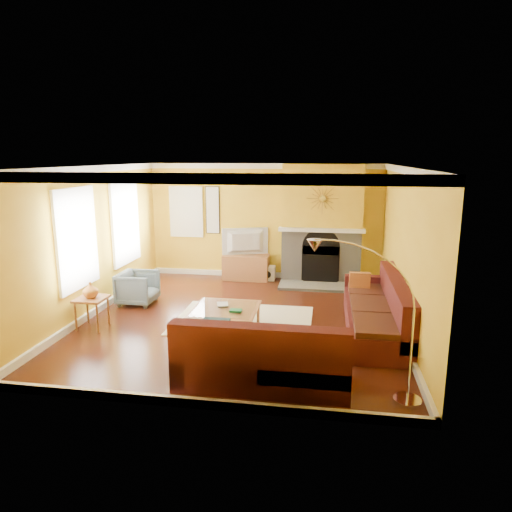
% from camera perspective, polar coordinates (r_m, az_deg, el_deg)
% --- Properties ---
extents(floor, '(5.50, 6.00, 0.02)m').
position_cam_1_polar(floor, '(8.28, -1.87, -7.97)').
color(floor, '#512011').
rests_on(floor, ground).
extents(ceiling, '(5.50, 6.00, 0.02)m').
position_cam_1_polar(ceiling, '(7.76, -2.02, 11.21)').
color(ceiling, white).
rests_on(ceiling, ground).
extents(wall_back, '(5.50, 0.02, 2.70)m').
position_cam_1_polar(wall_back, '(10.84, 1.07, 4.34)').
color(wall_back, yellow).
rests_on(wall_back, ground).
extents(wall_front, '(5.50, 0.02, 2.70)m').
position_cam_1_polar(wall_front, '(5.07, -8.40, -5.19)').
color(wall_front, yellow).
rests_on(wall_front, ground).
extents(wall_left, '(0.02, 6.00, 2.70)m').
position_cam_1_polar(wall_left, '(8.85, -19.79, 1.77)').
color(wall_left, yellow).
rests_on(wall_left, ground).
extents(wall_right, '(0.02, 6.00, 2.70)m').
position_cam_1_polar(wall_right, '(7.87, 18.19, 0.64)').
color(wall_right, yellow).
rests_on(wall_right, ground).
extents(baseboard, '(5.50, 6.00, 0.12)m').
position_cam_1_polar(baseboard, '(8.25, -1.88, -7.51)').
color(baseboard, white).
rests_on(baseboard, floor).
extents(crown_molding, '(5.50, 6.00, 0.12)m').
position_cam_1_polar(crown_molding, '(7.76, -2.01, 10.70)').
color(crown_molding, white).
rests_on(crown_molding, ceiling).
extents(window_left_near, '(0.06, 1.22, 1.72)m').
position_cam_1_polar(window_left_near, '(9.95, -16.10, 4.01)').
color(window_left_near, white).
rests_on(window_left_near, wall_left).
extents(window_left_far, '(0.06, 1.22, 1.72)m').
position_cam_1_polar(window_left_far, '(8.29, -21.59, 2.01)').
color(window_left_far, white).
rests_on(window_left_far, wall_left).
extents(window_back, '(0.82, 0.06, 1.22)m').
position_cam_1_polar(window_back, '(11.18, -8.70, 5.49)').
color(window_back, white).
rests_on(window_back, wall_back).
extents(wall_art, '(0.34, 0.04, 1.14)m').
position_cam_1_polar(wall_art, '(11.01, -5.45, 5.73)').
color(wall_art, white).
rests_on(wall_art, wall_back).
extents(fireplace, '(1.80, 0.40, 2.70)m').
position_cam_1_polar(fireplace, '(10.53, 8.22, 3.98)').
color(fireplace, gray).
rests_on(fireplace, floor).
extents(mantel, '(1.92, 0.22, 0.08)m').
position_cam_1_polar(mantel, '(10.31, 8.18, 3.24)').
color(mantel, white).
rests_on(mantel, fireplace).
extents(hearth, '(1.80, 0.70, 0.06)m').
position_cam_1_polar(hearth, '(10.27, 7.95, -3.77)').
color(hearth, gray).
rests_on(hearth, floor).
extents(sunburst, '(0.70, 0.04, 0.70)m').
position_cam_1_polar(sunburst, '(10.23, 8.31, 7.12)').
color(sunburst, olive).
rests_on(sunburst, fireplace).
extents(rug, '(2.40, 1.80, 0.02)m').
position_cam_1_polar(rug, '(8.20, -1.58, -8.02)').
color(rug, beige).
rests_on(rug, floor).
extents(sectional_sofa, '(3.14, 3.91, 0.90)m').
position_cam_1_polar(sectional_sofa, '(7.29, 6.21, -7.06)').
color(sectional_sofa, '#4F191A').
rests_on(sectional_sofa, floor).
extents(coffee_table, '(1.07, 1.07, 0.42)m').
position_cam_1_polar(coffee_table, '(7.64, -3.87, -7.98)').
color(coffee_table, white).
rests_on(coffee_table, floor).
extents(media_console, '(1.07, 0.48, 0.59)m').
position_cam_1_polar(media_console, '(10.78, -1.25, -1.41)').
color(media_console, '#9E6339').
rests_on(media_console, floor).
extents(tv, '(1.08, 0.51, 0.63)m').
position_cam_1_polar(tv, '(10.65, -1.27, 1.77)').
color(tv, black).
rests_on(tv, media_console).
extents(subwoofer, '(0.32, 0.32, 0.32)m').
position_cam_1_polar(subwoofer, '(10.80, 1.54, -2.13)').
color(subwoofer, white).
rests_on(subwoofer, floor).
extents(armchair, '(0.71, 0.69, 0.65)m').
position_cam_1_polar(armchair, '(9.31, -14.56, -3.88)').
color(armchair, slate).
rests_on(armchair, floor).
extents(side_table, '(0.49, 0.49, 0.53)m').
position_cam_1_polar(side_table, '(8.28, -19.78, -6.68)').
color(side_table, '#9E6339').
rests_on(side_table, floor).
extents(vase, '(0.26, 0.26, 0.27)m').
position_cam_1_polar(vase, '(8.16, -19.98, -4.01)').
color(vase, orange).
rests_on(vase, side_table).
extents(book, '(0.24, 0.29, 0.02)m').
position_cam_1_polar(book, '(7.70, -4.89, -6.08)').
color(book, white).
rests_on(book, coffee_table).
extents(arc_lamp, '(1.25, 0.36, 1.94)m').
position_cam_1_polar(arc_lamp, '(5.50, 13.59, -8.21)').
color(arc_lamp, silver).
rests_on(arc_lamp, floor).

